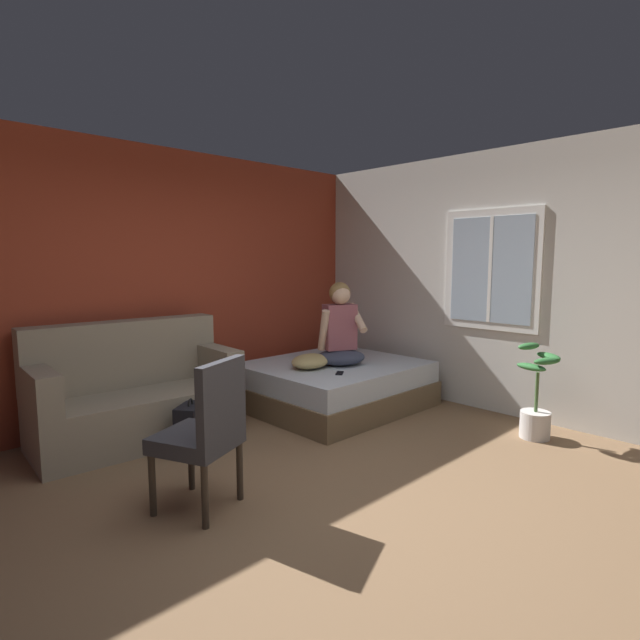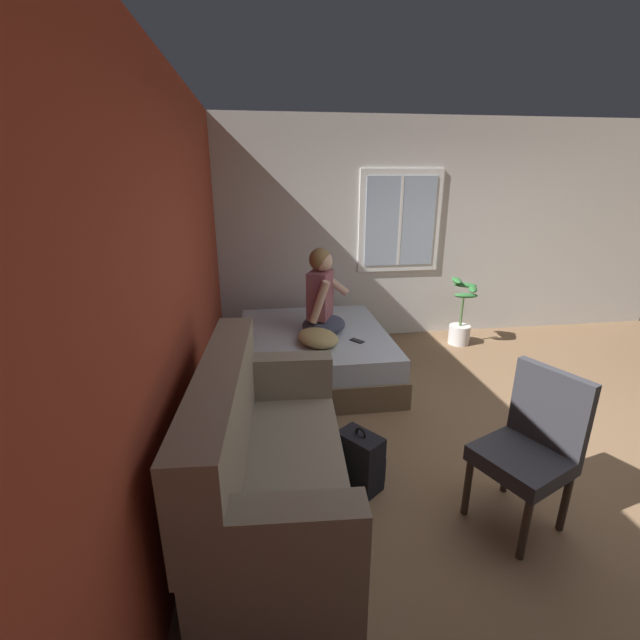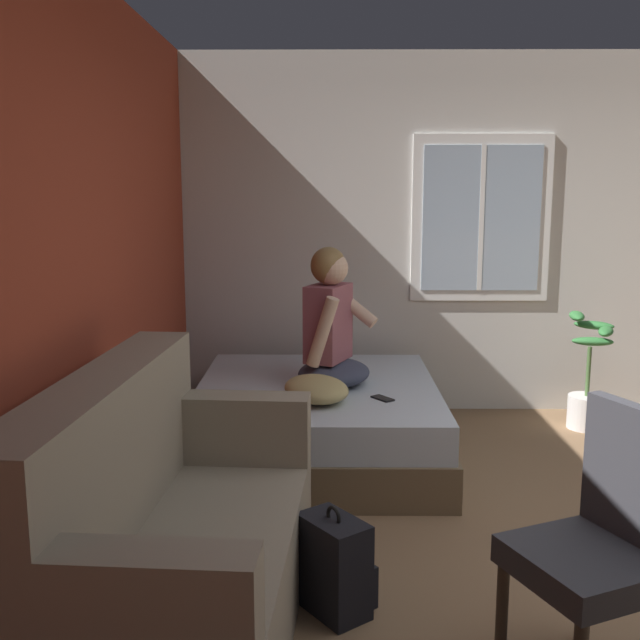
% 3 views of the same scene
% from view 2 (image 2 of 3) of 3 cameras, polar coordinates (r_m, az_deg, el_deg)
% --- Properties ---
extents(ground_plane, '(40.00, 40.00, 0.00)m').
position_cam_2_polar(ground_plane, '(3.92, 27.61, -14.92)').
color(ground_plane, brown).
extents(wall_back_accent, '(10.29, 0.16, 2.70)m').
position_cam_2_polar(wall_back_accent, '(2.73, -20.19, 3.03)').
color(wall_back_accent, '#993823').
rests_on(wall_back_accent, ground).
extents(wall_side_with_window, '(0.19, 6.69, 2.70)m').
position_cam_2_polar(wall_side_with_window, '(5.75, 14.04, 11.45)').
color(wall_side_with_window, silver).
rests_on(wall_side_with_window, ground).
extents(bed, '(1.78, 1.56, 0.48)m').
position_cam_2_polar(bed, '(4.56, -0.87, -4.42)').
color(bed, brown).
rests_on(bed, ground).
extents(couch, '(1.75, 0.93, 1.04)m').
position_cam_2_polar(couch, '(2.73, -7.40, -18.46)').
color(couch, gray).
rests_on(couch, ground).
extents(side_chair, '(0.61, 0.61, 0.98)m').
position_cam_2_polar(side_chair, '(2.91, 26.30, -14.62)').
color(side_chair, '#382D23').
rests_on(side_chair, ground).
extents(person_seated, '(0.65, 0.61, 0.88)m').
position_cam_2_polar(person_seated, '(4.37, 0.27, 2.85)').
color(person_seated, '#383D51').
rests_on(person_seated, bed).
extents(backpack, '(0.35, 0.35, 0.46)m').
position_cam_2_polar(backpack, '(3.07, 5.43, -18.21)').
color(backpack, black).
rests_on(backpack, ground).
extents(throw_pillow, '(0.58, 0.51, 0.14)m').
position_cam_2_polar(throw_pillow, '(4.12, -0.26, -2.37)').
color(throw_pillow, tan).
rests_on(throw_pillow, bed).
extents(cell_phone, '(0.16, 0.14, 0.01)m').
position_cam_2_polar(cell_phone, '(4.23, 4.97, -2.78)').
color(cell_phone, black).
rests_on(cell_phone, bed).
extents(potted_plant, '(0.39, 0.37, 0.85)m').
position_cam_2_polar(potted_plant, '(5.63, 18.26, -0.12)').
color(potted_plant, silver).
rests_on(potted_plant, ground).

